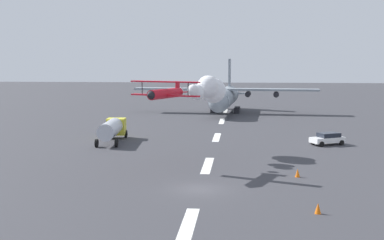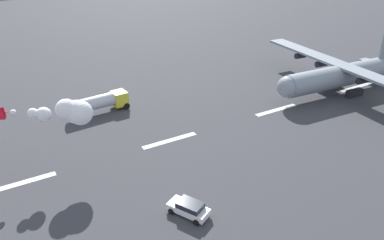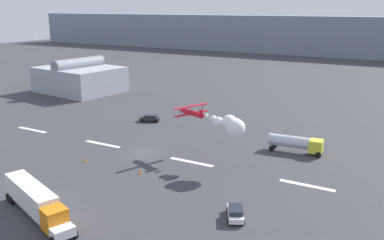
{
  "view_description": "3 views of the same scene",
  "coord_description": "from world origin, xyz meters",
  "px_view_note": "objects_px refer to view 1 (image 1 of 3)",
  "views": [
    {
      "loc": [
        -39.82,
        -3.22,
        10.2
      ],
      "look_at": [
        18.67,
        2.45,
        3.5
      ],
      "focal_mm": 47.22,
      "sensor_mm": 36.0,
      "label": 1
    },
    {
      "loc": [
        9.39,
        -39.0,
        25.42
      ],
      "look_at": [
        32.15,
        0.0,
        2.23
      ],
      "focal_mm": 34.53,
      "sensor_mm": 36.0,
      "label": 2
    },
    {
      "loc": [
        41.6,
        -56.71,
        24.89
      ],
      "look_at": [
        7.45,
        3.87,
        6.01
      ],
      "focal_mm": 39.28,
      "sensor_mm": 36.0,
      "label": 3
    }
  ],
  "objects_px": {
    "followme_car_yellow": "(328,138)",
    "traffic_cone_near": "(318,208)",
    "traffic_cone_far": "(298,173)",
    "stunt_biplane_red": "(206,90)",
    "cargo_transport_plane": "(224,97)",
    "fuel_tanker_truck": "(112,129)"
  },
  "relations": [
    {
      "from": "traffic_cone_near",
      "to": "fuel_tanker_truck",
      "type": "bearing_deg",
      "value": 36.8
    },
    {
      "from": "cargo_transport_plane",
      "to": "followme_car_yellow",
      "type": "distance_m",
      "value": 40.28
    },
    {
      "from": "followme_car_yellow",
      "to": "traffic_cone_far",
      "type": "bearing_deg",
      "value": 162.82
    },
    {
      "from": "stunt_biplane_red",
      "to": "fuel_tanker_truck",
      "type": "distance_m",
      "value": 15.67
    },
    {
      "from": "cargo_transport_plane",
      "to": "stunt_biplane_red",
      "type": "xyz_separation_m",
      "value": [
        -45.52,
        0.56,
        3.89
      ]
    },
    {
      "from": "fuel_tanker_truck",
      "to": "followme_car_yellow",
      "type": "relative_size",
      "value": 2.07
    },
    {
      "from": "traffic_cone_near",
      "to": "stunt_biplane_red",
      "type": "bearing_deg",
      "value": 22.84
    },
    {
      "from": "cargo_transport_plane",
      "to": "fuel_tanker_truck",
      "type": "distance_m",
      "value": 40.31
    },
    {
      "from": "stunt_biplane_red",
      "to": "traffic_cone_far",
      "type": "relative_size",
      "value": 19.45
    },
    {
      "from": "cargo_transport_plane",
      "to": "traffic_cone_far",
      "type": "height_order",
      "value": "cargo_transport_plane"
    },
    {
      "from": "followme_car_yellow",
      "to": "cargo_transport_plane",
      "type": "bearing_deg",
      "value": 20.51
    },
    {
      "from": "cargo_transport_plane",
      "to": "stunt_biplane_red",
      "type": "relative_size",
      "value": 2.56
    },
    {
      "from": "followme_car_yellow",
      "to": "traffic_cone_far",
      "type": "height_order",
      "value": "followme_car_yellow"
    },
    {
      "from": "stunt_biplane_red",
      "to": "cargo_transport_plane",
      "type": "bearing_deg",
      "value": -0.7
    },
    {
      "from": "cargo_transport_plane",
      "to": "traffic_cone_far",
      "type": "relative_size",
      "value": 49.75
    },
    {
      "from": "stunt_biplane_red",
      "to": "followme_car_yellow",
      "type": "distance_m",
      "value": 17.81
    },
    {
      "from": "followme_car_yellow",
      "to": "fuel_tanker_truck",
      "type": "bearing_deg",
      "value": 90.84
    },
    {
      "from": "followme_car_yellow",
      "to": "traffic_cone_near",
      "type": "distance_m",
      "value": 29.99
    },
    {
      "from": "cargo_transport_plane",
      "to": "followme_car_yellow",
      "type": "bearing_deg",
      "value": -159.49
    },
    {
      "from": "cargo_transport_plane",
      "to": "traffic_cone_near",
      "type": "bearing_deg",
      "value": -172.75
    },
    {
      "from": "stunt_biplane_red",
      "to": "followme_car_yellow",
      "type": "height_order",
      "value": "stunt_biplane_red"
    },
    {
      "from": "cargo_transport_plane",
      "to": "fuel_tanker_truck",
      "type": "xyz_separation_m",
      "value": [
        -38.06,
        13.21,
        -1.57
      ]
    }
  ]
}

